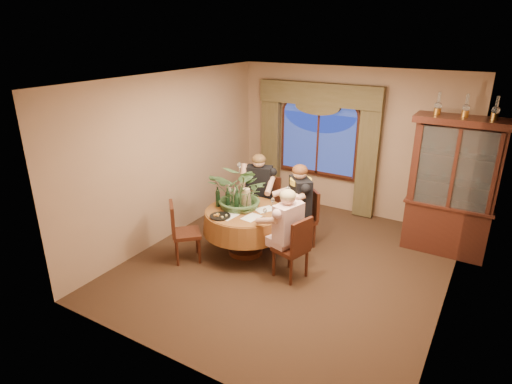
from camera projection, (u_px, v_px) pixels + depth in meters
The scene contains 37 objects.
floor at pixel (288, 264), 6.68m from camera, with size 5.00×5.00×0.00m, color black.
wall_back at pixel (349, 142), 8.18m from camera, with size 4.50×4.50×0.00m, color #8C6C53.
wall_right at pixel (460, 211), 5.10m from camera, with size 5.00×5.00×0.00m, color #8C6C53.
ceiling at pixel (294, 80), 5.67m from camera, with size 5.00×5.00×0.00m, color white.
window at pixel (318, 144), 8.44m from camera, with size 1.62×0.10×1.32m, color navy, non-canonical shape.
arched_transom at pixel (320, 104), 8.16m from camera, with size 1.60×0.06×0.44m, color navy, non-canonical shape.
drapery_left at pixel (271, 144), 8.94m from camera, with size 0.38×0.14×2.32m, color #43391E.
drapery_right at pixel (368, 158), 7.96m from camera, with size 0.38×0.14×2.32m, color #43391E.
swag_valance at pixel (319, 94), 8.03m from camera, with size 2.45×0.16×0.42m, color #43391E, non-canonical shape.
dining_table at pixel (245, 232), 6.89m from camera, with size 1.36×1.36×0.75m, color maroon.
china_cabinet at pixel (452, 188), 6.68m from camera, with size 1.37×0.54×2.22m, color black.
oil_lamp_left at pixel (438, 103), 6.41m from camera, with size 0.11×0.11×0.34m, color #A5722D, non-canonical shape.
oil_lamp_center at pixel (467, 106), 6.22m from camera, with size 0.11×0.11×0.34m, color #A5722D, non-canonical shape.
oil_lamp_right at pixel (496, 108), 6.04m from camera, with size 0.11×0.11×0.34m, color #A5722D, non-canonical shape.
chair_right at pixel (291, 247), 6.18m from camera, with size 0.42×0.42×0.96m, color black.
chair_back_right at pixel (301, 218), 7.11m from camera, with size 0.42×0.42×0.96m, color black.
chair_back at pixel (266, 206), 7.61m from camera, with size 0.42×0.42×0.96m, color black.
chair_front_left at pixel (187, 232), 6.65m from camera, with size 0.42×0.42×0.96m, color black.
person_pink at pixel (288, 234), 6.15m from camera, with size 0.48×0.44×1.35m, color beige, non-canonical shape.
person_back at pixel (259, 192), 7.59m from camera, with size 0.51×0.47×1.42m, color black, non-canonical shape.
person_scarf at pixel (300, 207), 6.93m from camera, with size 0.52×0.48×1.45m, color black, non-canonical shape.
stoneware_vase at pixel (246, 198), 6.84m from camera, with size 0.16×0.16×0.30m, color tan, non-canonical shape.
centerpiece_plant at pixel (242, 169), 6.66m from camera, with size 1.01×1.12×0.87m, color #3B5B34.
olive_bowl at pixel (245, 211), 6.65m from camera, with size 0.16×0.16×0.05m, color #49582D.
cheese_platter at pixel (220, 216), 6.51m from camera, with size 0.32×0.32×0.02m, color black.
wine_bottle_0 at pixel (229, 194), 6.98m from camera, with size 0.07×0.07×0.33m, color tan.
wine_bottle_1 at pixel (228, 198), 6.80m from camera, with size 0.07×0.07×0.33m, color black.
wine_bottle_2 at pixel (235, 197), 6.83m from camera, with size 0.07×0.07×0.33m, color tan.
wine_bottle_3 at pixel (218, 197), 6.85m from camera, with size 0.07×0.07×0.33m, color black.
wine_bottle_4 at pixel (236, 194), 6.95m from camera, with size 0.07×0.07×0.33m, color black.
wine_bottle_5 at pixel (236, 200), 6.71m from camera, with size 0.07×0.07×0.33m, color black.
tasting_paper_0 at pixel (251, 217), 6.49m from camera, with size 0.21×0.30×0.00m, color white.
tasting_paper_1 at pixel (265, 209), 6.78m from camera, with size 0.21×0.30×0.00m, color white.
tasting_paper_2 at pixel (228, 216), 6.53m from camera, with size 0.21×0.30×0.00m, color white.
wine_glass_person_pink at pixel (265, 214), 6.41m from camera, with size 0.07×0.07×0.18m, color silver, non-canonical shape.
wine_glass_person_back at pixel (252, 195), 7.12m from camera, with size 0.07×0.07×0.18m, color silver, non-canonical shape.
wine_glass_person_scarf at pixel (273, 203), 6.80m from camera, with size 0.07×0.07×0.18m, color silver, non-canonical shape.
Camera 1 is at (2.54, -5.27, 3.45)m, focal length 30.00 mm.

